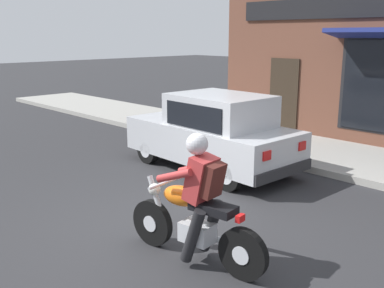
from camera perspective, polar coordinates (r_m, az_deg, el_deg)
name	(u,v)px	position (r m, az deg, el deg)	size (l,w,h in m)	color
ground_plane	(173,225)	(6.68, -2.45, -10.29)	(80.00, 80.00, 0.00)	#2B2B2D
sidewalk_curb	(237,136)	(12.08, 5.73, 0.99)	(2.60, 22.00, 0.14)	#9E9B93
storefront_building	(384,62)	(11.49, 23.19, 9.59)	(1.25, 9.12, 4.20)	brown
motorcycle_with_rider	(196,209)	(5.45, 0.48, -8.30)	(0.63, 2.02, 1.62)	black
car_hatchback	(213,133)	(9.17, 2.72, 1.41)	(1.78, 3.84, 1.57)	black
fire_hydrant	(208,115)	(12.33, 2.08, 3.68)	(0.36, 0.24, 0.88)	red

